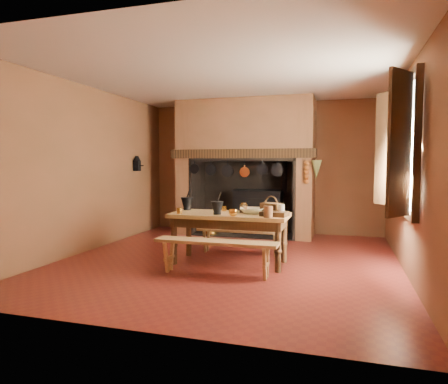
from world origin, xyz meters
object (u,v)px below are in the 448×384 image
object	(u,v)px
bench_front	(216,249)
work_table	(230,221)
coffee_grinder	(244,208)
mixing_bowl	(252,211)
wicker_basket	(271,208)
iron_range	(259,211)

from	to	relation	value
bench_front	work_table	bearing A→B (deg)	90.00
coffee_grinder	mixing_bowl	size ratio (longest dim) A/B	0.51
coffee_grinder	mixing_bowl	distance (m)	0.20
bench_front	mixing_bowl	world-z (taller)	mixing_bowl
bench_front	wicker_basket	distance (m)	1.14
coffee_grinder	wicker_basket	bearing A→B (deg)	-11.74
mixing_bowl	coffee_grinder	bearing A→B (deg)	140.54
mixing_bowl	iron_range	bearing A→B (deg)	99.47
mixing_bowl	bench_front	bearing A→B (deg)	-114.40
bench_front	coffee_grinder	distance (m)	0.99
coffee_grinder	wicker_basket	xyz separation A→B (m)	(0.42, -0.01, 0.02)
iron_range	coffee_grinder	size ratio (longest dim) A/B	8.82
wicker_basket	iron_range	bearing A→B (deg)	129.81
iron_range	mixing_bowl	size ratio (longest dim) A/B	4.53
iron_range	mixing_bowl	world-z (taller)	iron_range
iron_range	bench_front	distance (m)	3.30
iron_range	work_table	bearing A→B (deg)	-87.78
bench_front	mixing_bowl	distance (m)	0.91
iron_range	work_table	xyz separation A→B (m)	(0.10, -2.62, 0.15)
iron_range	bench_front	world-z (taller)	iron_range
iron_range	wicker_basket	xyz separation A→B (m)	(0.70, -2.46, 0.35)
work_table	iron_range	bearing A→B (deg)	92.22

